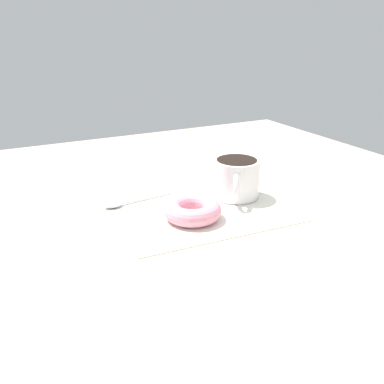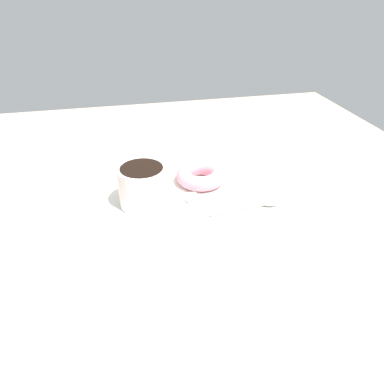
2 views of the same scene
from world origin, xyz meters
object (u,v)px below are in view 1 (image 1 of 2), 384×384
at_px(spoon, 124,202).
at_px(sugar_cube, 193,196).
at_px(donut, 192,210).
at_px(coffee_cup, 236,178).

relative_size(spoon, sugar_cube, 8.27).
xyz_separation_m(spoon, sugar_cube, (-0.04, -0.13, 0.00)).
bearing_deg(donut, coffee_cup, -66.53).
height_order(coffee_cup, donut, coffee_cup).
bearing_deg(coffee_cup, donut, 113.47).
distance_m(coffee_cup, donut, 0.14).
bearing_deg(donut, spoon, 37.75).
bearing_deg(sugar_cube, donut, 151.67).
height_order(donut, spoon, donut).
distance_m(coffee_cup, sugar_cube, 0.09).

